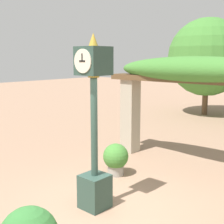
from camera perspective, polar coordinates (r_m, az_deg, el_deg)
name	(u,v)px	position (r m, az deg, el deg)	size (l,w,h in m)	color
ground_plane	(107,211)	(6.25, -0.98, -17.59)	(60.00, 60.00, 0.00)	#9E7A60
pedestal_clock	(94,130)	(5.84, -3.28, -3.33)	(0.51, 0.56, 3.32)	#2D473D
pergola	(194,82)	(8.31, 14.80, 5.41)	(5.21, 1.04, 2.92)	#A89E89
potted_plant_far_left	(116,158)	(7.79, 0.69, -8.42)	(0.63, 0.63, 0.80)	gray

